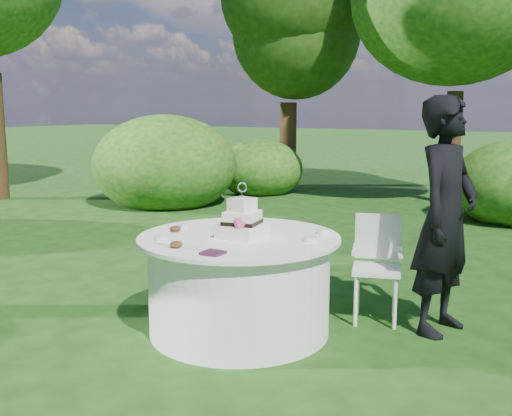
# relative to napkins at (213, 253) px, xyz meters

# --- Properties ---
(ground) EXTENTS (80.00, 80.00, 0.00)m
(ground) POSITION_rel_napkins_xyz_m (-0.14, 0.58, -0.78)
(ground) COLOR #17340E
(ground) RESTS_ON ground
(napkins) EXTENTS (0.14, 0.14, 0.02)m
(napkins) POSITION_rel_napkins_xyz_m (0.00, 0.00, 0.00)
(napkins) COLOR #411C33
(napkins) RESTS_ON table
(feather_plume) EXTENTS (0.48, 0.07, 0.01)m
(feather_plume) POSITION_rel_napkins_xyz_m (-0.29, 0.07, -0.00)
(feather_plume) COLOR white
(feather_plume) RESTS_ON table
(guest) EXTENTS (0.58, 0.75, 1.84)m
(guest) POSITION_rel_napkins_xyz_m (1.24, 1.37, 0.14)
(guest) COLOR black
(guest) RESTS_ON ground
(table) EXTENTS (1.56, 1.56, 0.77)m
(table) POSITION_rel_napkins_xyz_m (-0.14, 0.58, -0.39)
(table) COLOR white
(table) RESTS_ON ground
(cake) EXTENTS (0.33, 0.34, 0.43)m
(cake) POSITION_rel_napkins_xyz_m (-0.09, 0.55, 0.10)
(cake) COLOR white
(cake) RESTS_ON table
(chair) EXTENTS (0.47, 0.47, 0.87)m
(chair) POSITION_rel_napkins_xyz_m (0.71, 1.38, -0.27)
(chair) COLOR white
(chair) RESTS_ON ground
(votives) EXTENTS (1.21, 0.99, 0.04)m
(votives) POSITION_rel_napkins_xyz_m (-0.18, 0.69, 0.01)
(votives) COLOR white
(votives) RESTS_ON table
(petal_cups) EXTENTS (0.42, 0.53, 0.05)m
(petal_cups) POSITION_rel_napkins_xyz_m (-0.49, 0.25, 0.02)
(petal_cups) COLOR #562D16
(petal_cups) RESTS_ON table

